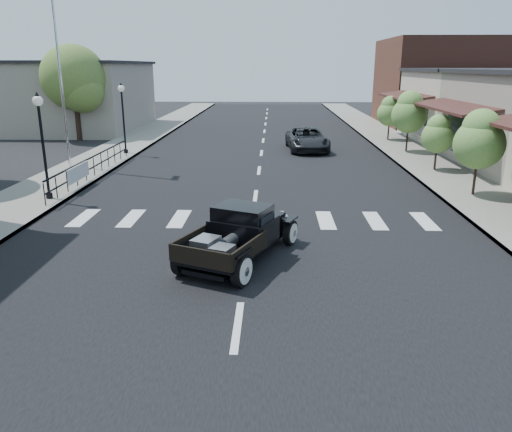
{
  "coord_description": "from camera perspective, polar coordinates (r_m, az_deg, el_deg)",
  "views": [
    {
      "loc": [
        0.65,
        -11.6,
        4.85
      ],
      "look_at": [
        0.22,
        1.16,
        1.0
      ],
      "focal_mm": 35.0,
      "sensor_mm": 36.0,
      "label": 1
    }
  ],
  "objects": [
    {
      "name": "banner",
      "position": [
        21.57,
        -19.56,
        4.05
      ],
      "size": [
        0.04,
        2.2,
        0.6
      ],
      "primitive_type": null,
      "color": "silver",
      "rests_on": "sidewalk_left"
    },
    {
      "name": "small_tree_e",
      "position": [
        34.5,
        15.0,
        10.69
      ],
      "size": [
        1.64,
        1.64,
        2.73
      ],
      "primitive_type": null,
      "color": "#59843C",
      "rests_on": "sidewalk_right"
    },
    {
      "name": "road_markings",
      "position": [
        22.14,
        0.2,
        4.14
      ],
      "size": [
        12.0,
        60.0,
        0.06
      ],
      "primitive_type": null,
      "color": "silver",
      "rests_on": "ground"
    },
    {
      "name": "storefront_far",
      "position": [
        36.62,
        25.51,
        11.13
      ],
      "size": [
        10.0,
        9.0,
        4.5
      ],
      "primitive_type": "cube",
      "color": "beige",
      "rests_on": "ground"
    },
    {
      "name": "ground",
      "position": [
        12.59,
        -1.18,
        -5.88
      ],
      "size": [
        120.0,
        120.0,
        0.0
      ],
      "primitive_type": "plane",
      "color": "black",
      "rests_on": "ground"
    },
    {
      "name": "lamp_post_b",
      "position": [
        19.63,
        -23.14,
        7.29
      ],
      "size": [
        0.36,
        0.36,
        3.83
      ],
      "primitive_type": null,
      "color": "black",
      "rests_on": "sidewalk_left"
    },
    {
      "name": "second_car",
      "position": [
        30.06,
        5.86,
        8.71
      ],
      "size": [
        2.55,
        4.95,
        1.34
      ],
      "primitive_type": "imported",
      "rotation": [
        0.0,
        0.0,
        0.07
      ],
      "color": "black",
      "rests_on": "ground"
    },
    {
      "name": "small_tree_c",
      "position": [
        24.91,
        19.99,
        7.81
      ],
      "size": [
        1.49,
        1.49,
        2.48
      ],
      "primitive_type": null,
      "color": "#59843C",
      "rests_on": "sidewalk_right"
    },
    {
      "name": "big_tree_far",
      "position": [
        36.12,
        -19.96,
        13.08
      ],
      "size": [
        4.25,
        4.25,
        6.25
      ],
      "primitive_type": null,
      "color": "#536D2E",
      "rests_on": "ground"
    },
    {
      "name": "railing",
      "position": [
        23.39,
        -18.06,
        5.62
      ],
      "size": [
        0.08,
        10.0,
        1.0
      ],
      "primitive_type": null,
      "color": "black",
      "rests_on": "sidewalk_left"
    },
    {
      "name": "low_building_left",
      "position": [
        42.64,
        -20.11,
        12.65
      ],
      "size": [
        10.0,
        12.0,
        5.0
      ],
      "primitive_type": "cube",
      "color": "gray",
      "rests_on": "ground"
    },
    {
      "name": "sidewalk_right",
      "position": [
        28.14,
        18.21,
        6.19
      ],
      "size": [
        3.0,
        80.0,
        0.15
      ],
      "primitive_type": "cube",
      "color": "#99978B",
      "rests_on": "ground"
    },
    {
      "name": "hotrod_pickup",
      "position": [
        12.82,
        -1.9,
        -1.99
      ],
      "size": [
        3.46,
        4.62,
        1.45
      ],
      "primitive_type": null,
      "rotation": [
        0.0,
        0.0,
        -0.41
      ],
      "color": "black",
      "rests_on": "ground"
    },
    {
      "name": "road",
      "position": [
        27.04,
        0.53,
        6.48
      ],
      "size": [
        14.0,
        80.0,
        0.02
      ],
      "primitive_type": "cube",
      "color": "black",
      "rests_on": "ground"
    },
    {
      "name": "sidewalk_left",
      "position": [
        28.53,
        -16.92,
        6.44
      ],
      "size": [
        3.0,
        80.0,
        0.15
      ],
      "primitive_type": "cube",
      "color": "gray",
      "rests_on": "ground"
    },
    {
      "name": "small_tree_b",
      "position": [
        20.46,
        24.02,
        6.48
      ],
      "size": [
        1.86,
        1.86,
        3.09
      ],
      "primitive_type": null,
      "color": "#59843C",
      "rests_on": "sidewalk_right"
    },
    {
      "name": "small_tree_d",
      "position": [
        29.89,
        17.03,
        10.19
      ],
      "size": [
        1.96,
        1.96,
        3.27
      ],
      "primitive_type": null,
      "color": "#59843C",
      "rests_on": "sidewalk_right"
    },
    {
      "name": "far_building_right",
      "position": [
        46.08,
        21.4,
        14.01
      ],
      "size": [
        11.0,
        10.0,
        7.0
      ],
      "primitive_type": "cube",
      "color": "brown",
      "rests_on": "ground"
    },
    {
      "name": "flagpole",
      "position": [
        25.58,
        -21.78,
        17.57
      ],
      "size": [
        0.12,
        0.12,
        11.1
      ],
      "primitive_type": "cylinder",
      "color": "silver",
      "rests_on": "sidewalk_left"
    },
    {
      "name": "lamp_post_c",
      "position": [
        28.94,
        -14.91,
        10.72
      ],
      "size": [
        0.36,
        0.36,
        3.83
      ],
      "primitive_type": null,
      "color": "black",
      "rests_on": "sidewalk_left"
    }
  ]
}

